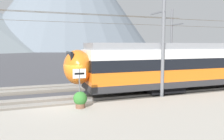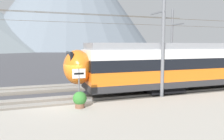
% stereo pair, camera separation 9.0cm
% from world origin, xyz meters
% --- Properties ---
extents(ground_plane, '(400.00, 400.00, 0.00)m').
position_xyz_m(ground_plane, '(0.00, 0.00, 0.00)').
color(ground_plane, '#424247').
extents(platform_slab, '(120.00, 8.58, 0.31)m').
position_xyz_m(platform_slab, '(0.00, -5.25, 0.16)').
color(platform_slab, '#A39E93').
rests_on(platform_slab, ground).
extents(track_near, '(120.00, 3.00, 0.28)m').
position_xyz_m(track_near, '(0.00, 0.98, 0.07)').
color(track_near, '#6B6359').
rests_on(track_near, ground).
extents(track_far, '(120.00, 3.00, 0.28)m').
position_xyz_m(track_far, '(0.00, 5.72, 0.07)').
color(track_far, '#6B6359').
rests_on(track_far, ground).
extents(catenary_mast_mid, '(38.75, 1.83, 8.25)m').
position_xyz_m(catenary_mast_mid, '(6.67, -0.46, 4.26)').
color(catenary_mast_mid, slate).
rests_on(catenary_mast_mid, ground).
extents(catenary_mast_far_side, '(38.75, 2.19, 7.55)m').
position_xyz_m(catenary_mast_far_side, '(12.93, 7.48, 3.96)').
color(catenary_mast_far_side, slate).
rests_on(catenary_mast_far_side, ground).
extents(platform_sign, '(0.70, 0.08, 2.13)m').
position_xyz_m(platform_sign, '(0.81, -1.70, 1.88)').
color(platform_sign, '#59595B').
rests_on(platform_sign, platform_slab).
extents(potted_plant_platform_edge, '(0.75, 0.75, 0.90)m').
position_xyz_m(potted_plant_platform_edge, '(0.84, -1.70, 0.81)').
color(potted_plant_platform_edge, brown).
rests_on(potted_plant_platform_edge, platform_slab).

